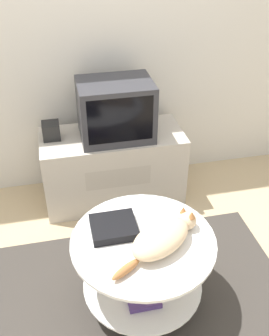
{
  "coord_description": "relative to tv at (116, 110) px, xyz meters",
  "views": [
    {
      "loc": [
        -0.3,
        -1.45,
        1.93
      ],
      "look_at": [
        0.12,
        0.42,
        0.62
      ],
      "focal_mm": 42.0,
      "sensor_mm": 36.0,
      "label": 1
    }
  ],
  "objects": [
    {
      "name": "cat",
      "position": [
        0.04,
        -1.05,
        -0.19
      ],
      "size": [
        0.51,
        0.37,
        0.13
      ],
      "rotation": [
        0.0,
        0.0,
        0.56
      ],
      "color": "beige",
      "rests_on": "coffee_table"
    },
    {
      "name": "ground_plane",
      "position": [
        -0.1,
        -0.94,
        -0.75
      ],
      "size": [
        12.0,
        12.0,
        0.0
      ],
      "primitive_type": "plane",
      "color": "tan"
    },
    {
      "name": "tv_stand",
      "position": [
        -0.03,
        0.02,
        -0.47
      ],
      "size": [
        1.02,
        0.46,
        0.55
      ],
      "color": "beige",
      "rests_on": "ground_plane"
    },
    {
      "name": "dvd_box",
      "position": [
        -0.18,
        -0.89,
        -0.23
      ],
      "size": [
        0.24,
        0.21,
        0.05
      ],
      "color": "black",
      "rests_on": "coffee_table"
    },
    {
      "name": "speaker",
      "position": [
        -0.45,
        0.06,
        -0.14
      ],
      "size": [
        0.12,
        0.12,
        0.12
      ],
      "color": "black",
      "rests_on": "tv_stand"
    },
    {
      "name": "wall_back",
      "position": [
        -0.1,
        0.34,
        0.55
      ],
      "size": [
        8.0,
        0.05,
        2.6
      ],
      "color": "silver",
      "rests_on": "ground_plane"
    },
    {
      "name": "rug",
      "position": [
        -0.1,
        -0.94,
        -0.74
      ],
      "size": [
        1.86,
        1.1,
        0.02
      ],
      "color": "#3D3833",
      "rests_on": "ground_plane"
    },
    {
      "name": "tv",
      "position": [
        0.0,
        0.0,
        0.0
      ],
      "size": [
        0.5,
        0.37,
        0.4
      ],
      "color": "#333338",
      "rests_on": "tv_stand"
    },
    {
      "name": "coffee_table",
      "position": [
        -0.04,
        -0.99,
        -0.42
      ],
      "size": [
        0.75,
        0.75,
        0.47
      ],
      "color": "#B2B2B7",
      "rests_on": "rug"
    }
  ]
}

